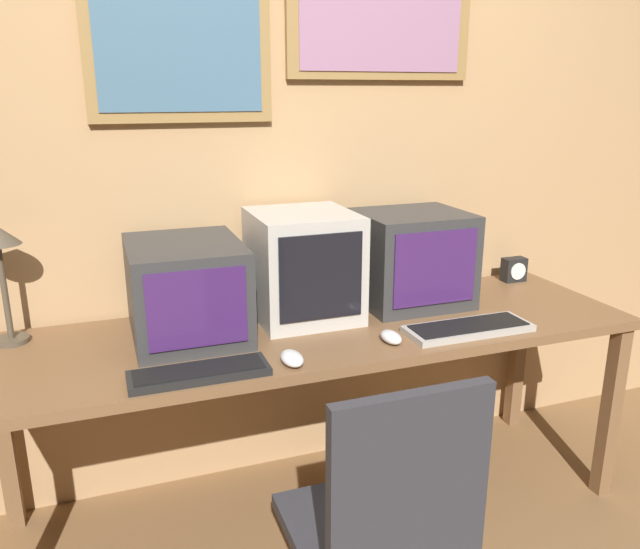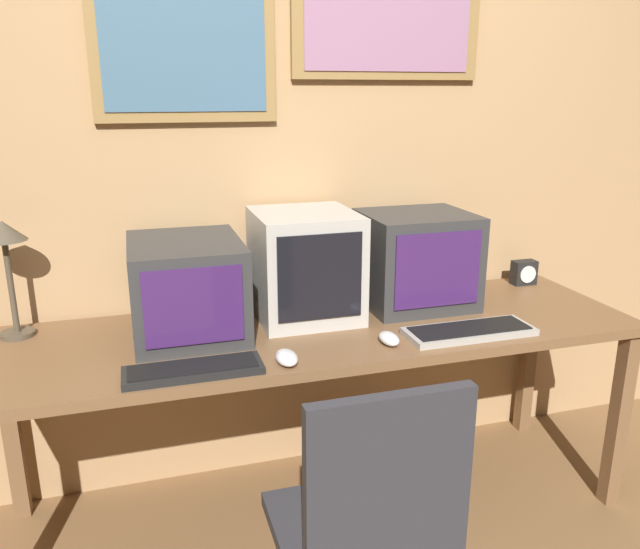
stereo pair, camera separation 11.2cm
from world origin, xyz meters
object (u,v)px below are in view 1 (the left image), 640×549
at_px(monitor_right, 412,258).
at_px(mouse_far_corner, 391,337).
at_px(keyboard_side, 468,328).
at_px(desk_clock, 514,270).
at_px(monitor_center, 303,265).
at_px(keyboard_main, 199,373).
at_px(mouse_near_keyboard, 292,358).
at_px(monitor_left, 186,289).

height_order(monitor_right, mouse_far_corner, monitor_right).
height_order(keyboard_side, desk_clock, desk_clock).
xyz_separation_m(monitor_center, mouse_far_corner, (0.19, -0.34, -0.18)).
bearing_deg(keyboard_side, keyboard_main, -177.55).
height_order(monitor_right, desk_clock, monitor_right).
height_order(monitor_center, desk_clock, monitor_center).
xyz_separation_m(monitor_right, mouse_near_keyboard, (-0.61, -0.40, -0.16)).
distance_m(monitor_center, mouse_far_corner, 0.43).
xyz_separation_m(monitor_center, desk_clock, (1.01, 0.10, -0.14)).
distance_m(monitor_right, keyboard_side, 0.39).
relative_size(monitor_center, desk_clock, 3.75).
xyz_separation_m(monitor_left, keyboard_main, (-0.02, -0.35, -0.15)).
xyz_separation_m(keyboard_side, desk_clock, (0.52, 0.45, 0.04)).
xyz_separation_m(monitor_left, keyboard_side, (0.92, -0.31, -0.15)).
height_order(keyboard_main, desk_clock, desk_clock).
height_order(keyboard_side, mouse_far_corner, mouse_far_corner).
xyz_separation_m(monitor_right, desk_clock, (0.56, 0.10, -0.13)).
bearing_deg(mouse_near_keyboard, keyboard_main, 178.41).
bearing_deg(monitor_center, monitor_left, -174.31).
distance_m(mouse_far_corner, desk_clock, 0.93).
distance_m(monitor_center, keyboard_main, 0.62).
xyz_separation_m(mouse_near_keyboard, desk_clock, (1.18, 0.50, 0.03)).
distance_m(monitor_left, keyboard_side, 0.98).
relative_size(monitor_center, mouse_near_keyboard, 3.41).
bearing_deg(mouse_far_corner, mouse_near_keyboard, -171.78).
bearing_deg(mouse_near_keyboard, monitor_right, 32.94).
bearing_deg(keyboard_main, monitor_right, 23.53).
bearing_deg(keyboard_main, desk_clock, 18.68).
bearing_deg(monitor_center, mouse_near_keyboard, -113.11).
bearing_deg(desk_clock, mouse_far_corner, -151.18).
distance_m(monitor_right, mouse_far_corner, 0.46).
height_order(monitor_left, monitor_right, monitor_right).
height_order(keyboard_main, mouse_near_keyboard, mouse_near_keyboard).
bearing_deg(keyboard_main, mouse_near_keyboard, -1.59).
relative_size(keyboard_main, mouse_far_corner, 3.88).
distance_m(keyboard_main, mouse_near_keyboard, 0.28).
bearing_deg(desk_clock, monitor_right, -169.64).
bearing_deg(monitor_left, mouse_far_corner, -25.93).
bearing_deg(desk_clock, monitor_center, -174.08).
height_order(monitor_left, keyboard_main, monitor_left).
bearing_deg(keyboard_main, mouse_far_corner, 3.94).
height_order(monitor_right, keyboard_side, monitor_right).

